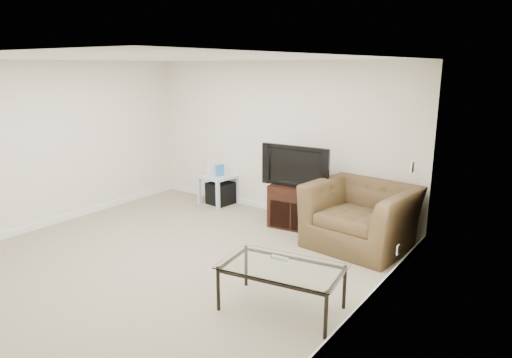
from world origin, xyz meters
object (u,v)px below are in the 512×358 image
Objects in this scene: tv_stand at (298,206)px; television at (298,165)px; subwoofer at (221,193)px; recliner at (361,206)px; coffee_table at (282,288)px; side_table at (219,189)px.

tv_stand is 0.78× the size of television.
television is (0.00, -0.03, 0.64)m from tv_stand.
tv_stand is 1.97× the size of subwoofer.
coffee_table is (0.02, -2.04, -0.34)m from recliner.
television is 0.76× the size of recliner.
recliner reaches higher than subwoofer.
tv_stand is 2.51m from coffee_table.
television reaches higher than tv_stand.
subwoofer is (-1.74, 0.25, -0.14)m from tv_stand.
recliner is (1.09, -0.17, -0.39)m from television.
recliner is at bearing -17.06° from tv_stand.
coffee_table is at bearing -41.24° from subwoofer.
television is 1.17m from recliner.
coffee_table is (2.85, -2.50, 0.05)m from subwoofer.
television reaches higher than recliner.
subwoofer is (-1.74, 0.28, -0.79)m from television.
side_table is at bearing 177.64° from recliner.
side_table is at bearing 139.31° from coffee_table.
side_table is at bearing -153.58° from subwoofer.
television is 2.58m from coffee_table.
recliner is (2.83, -0.46, 0.40)m from subwoofer.
tv_stand reaches higher than side_table.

